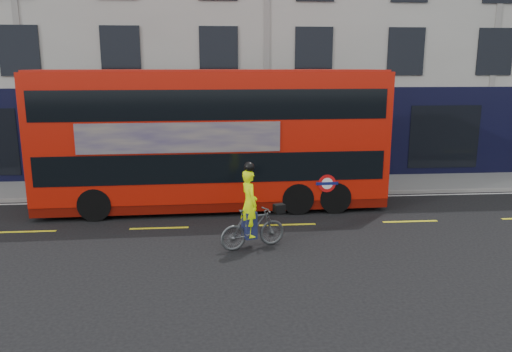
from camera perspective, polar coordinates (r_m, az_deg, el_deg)
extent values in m
plane|color=black|center=(14.44, 4.47, -7.43)|extent=(120.00, 120.00, 0.00)
cube|color=slate|center=(20.60, 1.58, -1.12)|extent=(60.00, 3.00, 0.12)
cube|color=gray|center=(19.15, 2.08, -2.16)|extent=(60.00, 0.12, 0.13)
cube|color=#AFAEA5|center=(26.61, 0.04, 18.09)|extent=(50.00, 10.00, 15.00)
cube|color=black|center=(21.69, 1.17, 4.79)|extent=(50.00, 0.08, 4.00)
cube|color=silver|center=(18.88, 2.19, -2.57)|extent=(58.00, 0.10, 0.01)
cube|color=#BA1507|center=(17.35, -5.00, 4.80)|extent=(11.86, 2.97, 4.24)
cube|color=#5D0A03|center=(17.79, -4.86, -2.49)|extent=(11.86, 2.92, 0.32)
cube|color=black|center=(17.50, -4.94, 1.75)|extent=(11.39, 3.00, 0.97)
cube|color=black|center=(17.23, -5.07, 8.42)|extent=(11.39, 3.00, 0.97)
cube|color=#9A150B|center=(17.19, -5.13, 11.88)|extent=(11.62, 2.86, 0.09)
cube|color=black|center=(18.59, 13.63, 2.08)|extent=(0.10, 2.41, 0.97)
cube|color=black|center=(18.34, 13.96, 8.35)|extent=(0.10, 2.41, 0.97)
cube|color=black|center=(18.35, -23.75, 1.23)|extent=(0.10, 2.41, 0.97)
cube|color=gray|center=(15.99, -8.74, 4.34)|extent=(6.43, 0.20, 0.97)
cylinder|color=red|center=(16.79, 8.13, -0.84)|extent=(0.60, 0.03, 0.60)
cylinder|color=white|center=(16.79, 8.14, -0.85)|extent=(0.39, 0.03, 0.39)
cube|color=#0C1459|center=(16.78, 8.14, -0.85)|extent=(0.75, 0.04, 0.10)
cylinder|color=black|center=(18.29, 8.01, -1.47)|extent=(1.14, 2.76, 1.07)
cylinder|color=black|center=(18.02, 4.03, -1.58)|extent=(1.14, 2.76, 1.07)
cylinder|color=black|center=(18.08, -17.20, -2.08)|extent=(1.14, 2.76, 1.07)
imported|color=#4B4F50|center=(13.71, -0.35, -5.99)|extent=(1.95, 1.10, 1.13)
imported|color=#CEF304|center=(13.46, -0.77, -3.14)|extent=(0.63, 0.77, 1.83)
cube|color=black|center=(13.88, 2.66, -3.71)|extent=(0.36, 0.32, 0.23)
cube|color=#1A1F45|center=(13.63, -0.76, -5.55)|extent=(0.43, 0.48, 0.74)
sphere|color=black|center=(13.22, -0.78, 1.04)|extent=(0.28, 0.28, 0.28)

